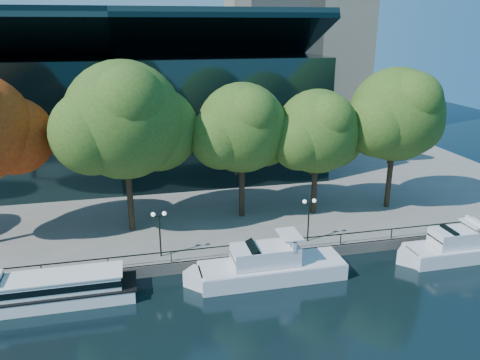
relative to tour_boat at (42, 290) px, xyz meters
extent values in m
plane|color=black|center=(9.63, -0.84, -1.13)|extent=(160.00, 160.00, 0.00)
cube|color=slate|center=(9.63, 35.66, -0.63)|extent=(90.00, 67.00, 1.00)
cube|color=#47443F|center=(9.63, 2.21, -0.63)|extent=(90.00, 0.25, 1.00)
cube|color=black|center=(9.63, 2.41, 0.82)|extent=(88.20, 0.08, 0.08)
cube|color=black|center=(9.63, 2.41, 0.32)|extent=(0.07, 0.07, 0.90)
cube|color=black|center=(5.63, 31.16, 6.87)|extent=(50.00, 24.00, 16.00)
cube|color=black|center=(5.63, 27.16, 16.37)|extent=(50.00, 17.14, 7.86)
cube|color=white|center=(0.32, 0.00, -0.63)|extent=(12.61, 3.06, 0.99)
cube|color=black|center=(0.32, 0.00, -0.12)|extent=(12.86, 3.12, 0.11)
cube|color=white|center=(0.77, 0.00, 0.45)|extent=(9.83, 2.51, 1.08)
cube|color=black|center=(0.77, 0.00, 0.49)|extent=(9.96, 2.57, 0.50)
cube|color=white|center=(0.77, 0.00, 1.03)|extent=(10.09, 2.63, 0.09)
cube|color=silver|center=(17.47, -0.24, -0.46)|extent=(11.78, 3.37, 1.35)
cube|color=silver|center=(11.58, -0.24, -0.46)|extent=(2.58, 2.58, 1.35)
cube|color=silver|center=(17.47, -0.24, 0.24)|extent=(11.54, 3.30, 0.09)
cube|color=silver|center=(16.88, -0.24, 1.06)|extent=(5.30, 2.52, 1.46)
cube|color=black|center=(15.35, -0.24, 1.17)|extent=(2.32, 2.42, 1.84)
cube|color=silver|center=(18.88, -0.24, 2.12)|extent=(0.28, 2.62, 0.90)
cube|color=silver|center=(18.88, -0.24, 2.57)|extent=(1.57, 2.62, 0.17)
cube|color=silver|center=(34.54, -0.64, -0.49)|extent=(9.62, 2.99, 1.28)
cube|color=silver|center=(29.73, -0.64, -0.49)|extent=(2.36, 2.36, 1.28)
cube|color=silver|center=(34.54, -0.64, 0.17)|extent=(9.43, 2.93, 0.09)
cube|color=silver|center=(34.05, -0.64, 0.95)|extent=(4.33, 2.24, 1.39)
cube|color=black|center=(32.80, -0.64, 1.06)|extent=(1.96, 2.15, 1.62)
cube|color=silver|center=(35.69, -0.64, 1.97)|extent=(0.27, 2.33, 0.86)
cube|color=silver|center=(35.69, -0.64, 2.08)|extent=(1.50, 2.33, 0.16)
sphere|color=maroon|center=(-2.90, 11.12, 9.18)|extent=(6.85, 6.85, 6.85)
cylinder|color=black|center=(6.57, 9.73, 4.10)|extent=(0.56, 0.56, 8.46)
cylinder|color=black|center=(7.07, 9.93, 7.43)|extent=(1.30, 1.99, 4.22)
cylinder|color=black|center=(6.17, 9.43, 7.13)|extent=(1.19, 1.36, 3.78)
sphere|color=#2E4F18|center=(6.57, 9.73, 10.45)|extent=(10.52, 10.52, 10.52)
sphere|color=#2E4F18|center=(9.47, 11.31, 9.14)|extent=(7.89, 7.89, 7.89)
sphere|color=#2E4F18|center=(3.94, 8.68, 9.66)|extent=(7.37, 7.37, 7.37)
sphere|color=#2E4F18|center=(7.10, 7.63, 12.29)|extent=(6.31, 6.31, 6.31)
cylinder|color=black|center=(17.55, 10.79, 3.53)|extent=(0.56, 0.56, 7.32)
cylinder|color=black|center=(18.05, 10.99, 6.40)|extent=(1.17, 1.77, 3.66)
cylinder|color=black|center=(17.15, 10.49, 6.14)|extent=(1.08, 1.22, 3.27)
sphere|color=#2E4F18|center=(17.55, 10.79, 9.02)|extent=(8.69, 8.69, 8.69)
sphere|color=#2E4F18|center=(19.94, 12.09, 7.93)|extent=(6.52, 6.52, 6.52)
sphere|color=#2E4F18|center=(15.38, 9.92, 8.36)|extent=(6.09, 6.09, 6.09)
sphere|color=#2E4F18|center=(17.99, 9.05, 10.54)|extent=(5.22, 5.22, 5.22)
cylinder|color=black|center=(24.99, 10.01, 3.31)|extent=(0.56, 0.56, 6.87)
cylinder|color=black|center=(25.49, 10.21, 6.00)|extent=(1.12, 1.68, 3.45)
cylinder|color=black|center=(24.59, 9.71, 5.76)|extent=(1.03, 1.16, 3.08)
sphere|color=#2E4F18|center=(24.99, 10.01, 8.46)|extent=(8.31, 8.31, 8.31)
sphere|color=#2E4F18|center=(27.28, 11.25, 7.42)|extent=(6.23, 6.23, 6.23)
sphere|color=#2E4F18|center=(22.92, 9.17, 7.83)|extent=(5.82, 5.82, 5.82)
sphere|color=#2E4F18|center=(25.41, 8.34, 9.91)|extent=(4.99, 4.99, 4.99)
cylinder|color=black|center=(33.31, 9.76, 3.86)|extent=(0.56, 0.56, 7.98)
cylinder|color=black|center=(33.81, 9.96, 7.00)|extent=(1.25, 1.90, 3.99)
cylinder|color=black|center=(32.91, 9.46, 6.71)|extent=(1.14, 1.30, 3.56)
sphere|color=#2E4F18|center=(33.31, 9.76, 9.85)|extent=(9.45, 9.45, 9.45)
sphere|color=#2E4F18|center=(35.91, 11.18, 8.67)|extent=(7.09, 7.09, 7.09)
sphere|color=#2E4F18|center=(30.95, 8.82, 9.14)|extent=(6.61, 6.61, 6.61)
sphere|color=#2E4F18|center=(33.78, 7.87, 11.50)|extent=(5.67, 5.67, 5.67)
cylinder|color=black|center=(8.88, 3.66, 1.67)|extent=(0.14, 0.14, 3.60)
cube|color=black|center=(8.88, 3.66, 3.52)|extent=(0.90, 0.06, 0.06)
sphere|color=white|center=(8.43, 3.66, 3.72)|extent=(0.36, 0.36, 0.36)
sphere|color=white|center=(9.33, 3.66, 3.72)|extent=(0.36, 0.36, 0.36)
cylinder|color=black|center=(21.99, 3.66, 1.67)|extent=(0.14, 0.14, 3.60)
cube|color=black|center=(21.99, 3.66, 3.52)|extent=(0.90, 0.06, 0.06)
sphere|color=white|center=(21.54, 3.66, 3.72)|extent=(0.36, 0.36, 0.36)
sphere|color=white|center=(22.44, 3.66, 3.72)|extent=(0.36, 0.36, 0.36)
camera|label=1|loc=(7.44, -32.39, 18.44)|focal=35.00mm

